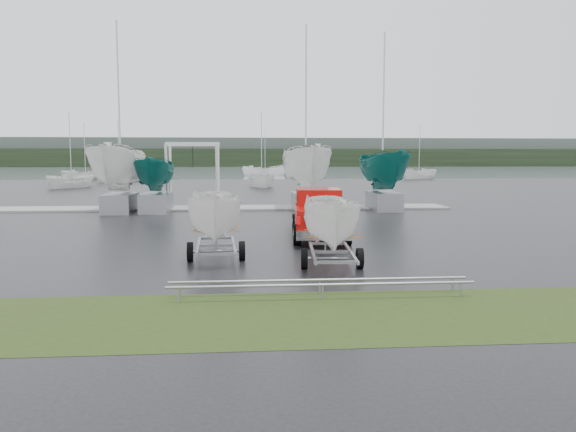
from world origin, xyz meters
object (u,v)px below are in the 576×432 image
Objects in this scene: trailer_parked at (215,174)px; boat_hoist at (193,166)px; trailer_hitched at (332,179)px; pickup_truck at (319,212)px.

trailer_parked is 17.64m from boat_hoist.
trailer_parked is at bearing 160.41° from trailer_hitched.
pickup_truck is at bearing -64.28° from boat_hoist.
trailer_parked is 1.20× the size of boat_hoist.
trailer_hitched is 1.16× the size of boat_hoist.
trailer_parked is (-3.91, -4.82, 1.70)m from pickup_truck.
trailer_hitched is 0.96× the size of trailer_parked.
trailer_hitched is at bearing -90.00° from pickup_truck.
pickup_truck is 1.23× the size of trailer_hitched.
boat_hoist is (-6.11, 12.68, 1.68)m from pickup_truck.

